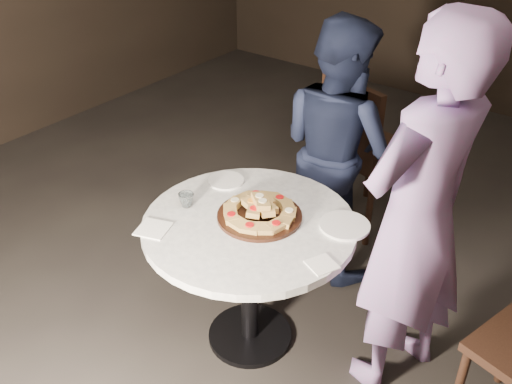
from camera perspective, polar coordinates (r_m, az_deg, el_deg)
floor at (r=3.02m, az=0.94°, el=-13.95°), size 7.00×7.00×0.00m
table at (r=2.62m, az=-0.67°, el=-5.37°), size 1.27×1.27×0.72m
serving_board at (r=2.56m, az=0.35°, el=-2.40°), size 0.50×0.50×0.02m
focaccia_pile at (r=2.54m, az=0.41°, el=-1.76°), size 0.34×0.34×0.09m
plate_left at (r=2.83m, az=-3.02°, el=1.15°), size 0.24×0.24×0.01m
plate_right at (r=2.53m, az=8.86°, el=-3.33°), size 0.26×0.26×0.01m
water_glass at (r=2.64m, az=-6.99°, el=-0.78°), size 0.08×0.08×0.07m
napkin_near at (r=2.53m, az=-10.24°, el=-3.64°), size 0.17×0.17×0.01m
napkin_far at (r=2.31m, az=6.61°, el=-7.22°), size 0.14×0.14×0.01m
chair_far at (r=3.53m, az=10.63°, el=4.66°), size 0.60×0.61×1.01m
diner_navy at (r=3.14m, az=8.09°, el=4.34°), size 0.85×0.75×1.46m
diner_teal at (r=2.39m, az=15.78°, el=-2.72°), size 0.58×0.72×1.72m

